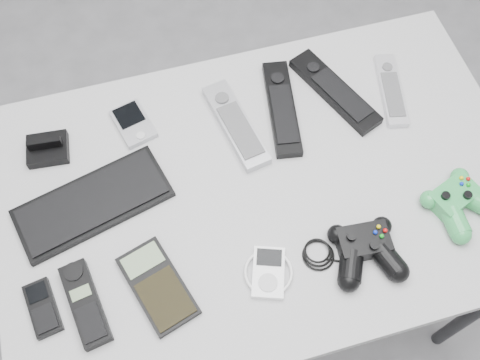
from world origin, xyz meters
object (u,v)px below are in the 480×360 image
object	(u,v)px
desk	(262,199)
pda	(133,123)
remote_black_b	(335,91)
controller_green	(459,201)
remote_silver_a	(236,124)
controller_black	(366,248)
mp3_player	(268,272)
remote_silver_b	(391,90)
cordless_handset	(85,303)
mobile_phone	(43,308)
calculator	(158,286)
remote_black_a	(282,108)
pda_keyboard	(93,203)

from	to	relation	value
desk	pda	world-z (taller)	pda
remote_black_b	controller_green	distance (m)	0.35
remote_silver_a	controller_black	bearing A→B (deg)	-75.18
controller_black	controller_green	world-z (taller)	controller_black
remote_black_b	controller_black	xyz separation A→B (m)	(-0.07, -0.36, 0.01)
pda	remote_silver_a	world-z (taller)	remote_silver_a
remote_silver_a	mp3_player	world-z (taller)	remote_silver_a
remote_silver_b	remote_black_b	bearing A→B (deg)	179.17
remote_silver_a	remote_black_b	world-z (taller)	remote_silver_a
remote_silver_a	remote_silver_b	distance (m)	0.35
remote_silver_a	remote_black_b	bearing A→B (deg)	-3.78
desk	cordless_handset	world-z (taller)	cordless_handset
remote_silver_b	controller_green	size ratio (longest dim) A/B	1.37
controller_black	mobile_phone	bearing A→B (deg)	179.47
desk	remote_silver_b	size ratio (longest dim) A/B	5.64
controller_green	calculator	bearing A→B (deg)	159.85
remote_silver_a	remote_black_a	world-z (taller)	same
pda_keyboard	mp3_player	xyz separation A→B (m)	(0.29, -0.23, -0.00)
remote_black_a	desk	bearing A→B (deg)	-109.57
desk	mobile_phone	xyz separation A→B (m)	(-0.45, -0.13, 0.07)
remote_black_a	controller_green	distance (m)	0.40
pda_keyboard	mp3_player	bearing A→B (deg)	-52.45
remote_black_a	remote_black_b	distance (m)	0.13
remote_black_b	cordless_handset	size ratio (longest dim) A/B	1.51
controller_black	pda	bearing A→B (deg)	137.14
controller_black	controller_green	bearing A→B (deg)	16.23
cordless_handset	controller_green	distance (m)	0.73
remote_black_a	remote_silver_b	distance (m)	0.25
remote_silver_a	remote_black_a	xyz separation A→B (m)	(0.11, 0.01, -0.00)
mobile_phone	controller_green	distance (m)	0.80
pda_keyboard	controller_black	size ratio (longest dim) A/B	1.30
cordless_handset	controller_green	size ratio (longest dim) A/B	1.16
pda_keyboard	controller_black	xyz separation A→B (m)	(0.48, -0.24, 0.01)
desk	pda_keyboard	size ratio (longest dim) A/B	3.56
desk	remote_black_a	xyz separation A→B (m)	(0.09, 0.16, 0.07)
pda_keyboard	calculator	world-z (taller)	pda_keyboard
remote_black_b	controller_green	size ratio (longest dim) A/B	1.75
pda_keyboard	remote_silver_a	size ratio (longest dim) A/B	1.34
remote_black_b	pda_keyboard	bearing A→B (deg)	170.66
remote_silver_b	mp3_player	size ratio (longest dim) A/B	1.94
remote_silver_b	controller_green	xyz separation A→B (m)	(0.02, -0.29, 0.01)
mobile_phone	mp3_player	size ratio (longest dim) A/B	1.07
remote_silver_a	calculator	distance (m)	0.38
desk	pda	bearing A→B (deg)	136.27
mobile_phone	remote_black_a	bearing A→B (deg)	19.09
controller_green	mobile_phone	bearing A→B (deg)	158.68
remote_black_b	controller_black	distance (m)	0.37
pda_keyboard	calculator	xyz separation A→B (m)	(0.09, -0.20, -0.00)
calculator	remote_silver_a	bearing A→B (deg)	35.15
pda_keyboard	remote_silver_b	bearing A→B (deg)	-6.04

